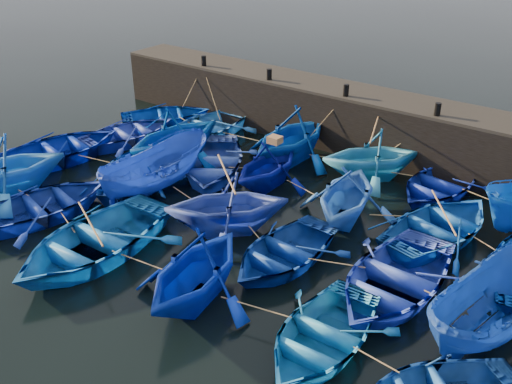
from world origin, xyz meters
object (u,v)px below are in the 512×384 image
Objects in this scene: boat_0 at (166,115)px; boat_8 at (211,162)px; boat_13 at (60,149)px; boat_20 at (1,167)px; wooden_crate at (275,140)px.

boat_8 reaches higher than boat_0.
boat_13 is 3.51m from boat_20.
boat_20 is 9.73× the size of wooden_crate.
boat_8 is 0.97× the size of boat_13.
wooden_crate is at bearing -158.73° from boat_0.
boat_20 is (-5.02, -6.16, 0.69)m from boat_8.
boat_0 is at bearing 162.75° from wooden_crate.
boat_0 is 0.81× the size of boat_13.
boat_13 is at bearing 128.25° from boat_20.
wooden_crate is at bearing -147.34° from boat_13.
boat_0 is 5.94m from boat_13.
boat_20 reaches higher than boat_13.
boat_8 is (5.58, -3.04, 0.09)m from boat_0.
boat_13 is at bearing 171.91° from boat_8.
boat_8 is 3.24m from wooden_crate.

